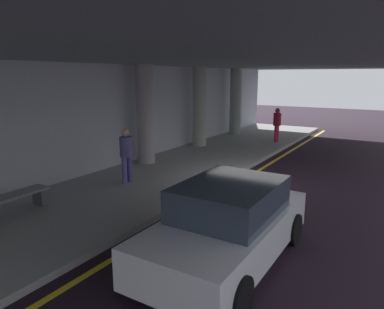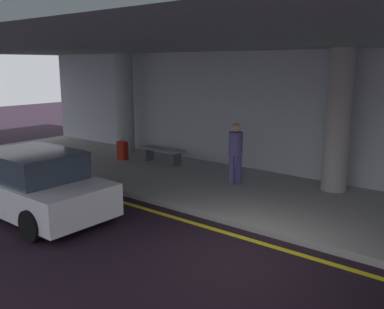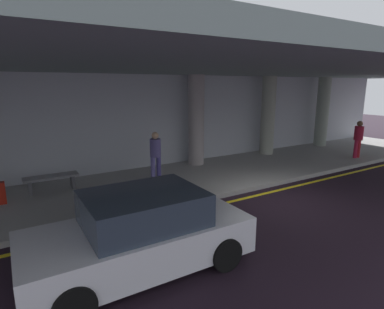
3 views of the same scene
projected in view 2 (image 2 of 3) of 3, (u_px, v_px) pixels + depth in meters
The scene contains 11 objects.
ground_plane at pixel (240, 253), 7.77m from camera, with size 60.00×60.00×0.00m, color black.
sidewalk at pixel (310, 206), 10.12m from camera, with size 26.00×4.20×0.15m, color gray.
lane_stripe_yellow at pixel (258, 242), 8.25m from camera, with size 26.00×0.14×0.01m, color yellow.
support_column_far_left at pixel (125, 103), 15.72m from camera, with size 0.65×0.65×3.65m, color #8F9A95.
support_column_left_mid at pixel (338, 121), 10.81m from camera, with size 0.65×0.65×3.65m, color gray.
ceiling_overhang at pixel (311, 37), 8.93m from camera, with size 28.00×13.20×0.30m, color gray.
terminal_back_wall at pixel (349, 121), 11.45m from camera, with size 26.00×0.30×3.80m, color #ADB1BC.
car_white at pixel (33, 185), 9.64m from camera, with size 4.10×1.92×1.50m.
person_waiting_for_ride at pixel (236, 149), 11.59m from camera, with size 0.38×0.38×1.68m.
suitcase_upright_primary at pixel (123, 150), 14.72m from camera, with size 0.36×0.22×0.90m.
bench_metal at pixel (162, 152), 14.20m from camera, with size 1.60×0.50×0.48m.
Camera 2 is at (3.84, -6.18, 3.40)m, focal length 39.68 mm.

